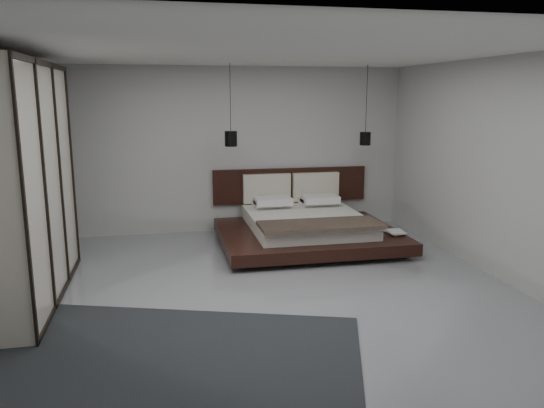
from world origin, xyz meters
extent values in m
plane|color=gray|center=(0.00, 0.00, 0.00)|extent=(6.00, 6.00, 0.00)
plane|color=white|center=(0.00, 0.00, 2.80)|extent=(6.00, 6.00, 0.00)
plane|color=#B5B5B3|center=(0.00, 3.00, 1.40)|extent=(6.00, 0.00, 6.00)
plane|color=#B5B5B3|center=(0.00, -3.00, 1.40)|extent=(6.00, 0.00, 6.00)
plane|color=#B5B5B3|center=(3.00, 0.00, 1.40)|extent=(0.00, 6.00, 6.00)
cube|color=black|center=(-2.95, 2.45, 1.30)|extent=(0.05, 0.90, 2.60)
cube|color=black|center=(1.03, 1.75, 0.04)|extent=(2.15, 1.76, 0.08)
cube|color=black|center=(1.03, 1.75, 0.17)|extent=(2.73, 2.24, 0.18)
cube|color=silver|center=(1.03, 1.88, 0.36)|extent=(1.76, 1.95, 0.21)
cube|color=black|center=(1.03, 1.12, 0.49)|extent=(1.77, 0.68, 0.05)
cube|color=white|center=(0.62, 2.63, 0.53)|extent=(0.60, 0.39, 0.12)
cube|color=white|center=(1.44, 2.63, 0.53)|extent=(0.60, 0.39, 0.12)
cube|color=white|center=(0.62, 2.49, 0.59)|extent=(0.60, 0.39, 0.12)
cube|color=white|center=(1.44, 2.49, 0.59)|extent=(0.60, 0.39, 0.12)
cube|color=black|center=(1.03, 2.96, 0.77)|extent=(2.73, 0.08, 0.60)
cube|color=beige|center=(0.59, 2.87, 0.74)|extent=(0.83, 0.10, 0.50)
cube|color=beige|center=(1.47, 2.87, 0.74)|extent=(0.83, 0.10, 0.50)
imported|color=#99724C|center=(2.15, 1.26, 0.27)|extent=(0.26, 0.33, 0.03)
imported|color=#99724C|center=(2.13, 1.23, 0.29)|extent=(0.26, 0.34, 0.02)
cylinder|color=black|center=(-0.09, 2.34, 2.28)|extent=(0.01, 0.01, 1.03)
cylinder|color=black|center=(-0.09, 2.34, 1.65)|extent=(0.20, 0.20, 0.24)
cylinder|color=#FFE0B2|center=(-0.09, 2.34, 1.54)|extent=(0.15, 0.15, 0.01)
cylinder|color=black|center=(2.15, 2.34, 2.26)|extent=(0.01, 0.01, 1.08)
cylinder|color=black|center=(2.15, 2.34, 1.61)|extent=(0.18, 0.18, 0.22)
cylinder|color=#FFE0B2|center=(2.15, 2.34, 1.52)|extent=(0.13, 0.13, 0.01)
cube|color=beige|center=(-2.70, 0.30, 1.34)|extent=(0.62, 2.69, 2.69)
cube|color=black|center=(-2.38, 0.30, 2.66)|extent=(0.03, 2.69, 0.06)
cube|color=black|center=(-2.38, 0.30, 0.03)|extent=(0.03, 2.69, 0.06)
cube|color=black|center=(-2.38, -1.04, 1.34)|extent=(0.03, 0.05, 2.69)
cube|color=black|center=(-2.38, -0.14, 1.34)|extent=(0.03, 0.05, 2.69)
cube|color=black|center=(-2.38, 0.75, 1.34)|extent=(0.03, 0.05, 2.69)
cube|color=black|center=(-2.38, 1.65, 1.34)|extent=(0.03, 0.05, 2.69)
cube|color=black|center=(-1.20, -1.66, 0.01)|extent=(3.95, 3.34, 0.01)
camera|label=1|loc=(-1.17, -5.99, 2.31)|focal=35.00mm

